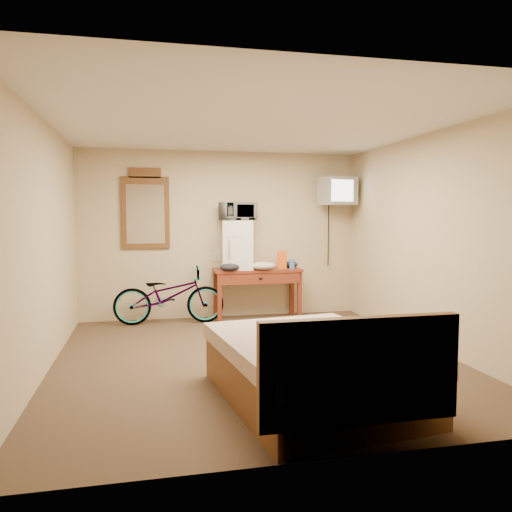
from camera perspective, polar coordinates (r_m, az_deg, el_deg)
name	(u,v)px	position (r m, az deg, el deg)	size (l,w,h in m)	color
room	(254,243)	(5.31, -0.23, 1.46)	(4.60, 4.64, 2.50)	#493624
desk	(258,277)	(7.42, 0.20, -2.46)	(1.31, 0.52, 0.75)	maroon
mini_fridge	(238,245)	(7.36, -2.09, 1.28)	(0.50, 0.49, 0.72)	white
microwave	(238,211)	(7.35, -2.10, 5.12)	(0.48, 0.33, 0.27)	white
snack_bag	(282,260)	(7.49, 2.99, -0.41)	(0.13, 0.08, 0.27)	#EC5915
blue_cup	(292,264)	(7.45, 4.14, -0.93)	(0.08, 0.08, 0.14)	#386CC1
cloth_cream	(263,266)	(7.29, 0.77, -1.13)	(0.38, 0.30, 0.12)	silver
cloth_dark_a	(230,267)	(7.16, -3.05, -1.28)	(0.29, 0.22, 0.11)	black
cloth_dark_b	(291,264)	(7.61, 3.99, -0.97)	(0.21, 0.18, 0.10)	black
crt_television	(337,191)	(7.76, 9.28, 7.33)	(0.58, 0.64, 0.42)	black
wall_mirror	(145,210)	(7.45, -12.53, 5.19)	(0.69, 0.04, 1.17)	brown
bicycle	(169,295)	(7.23, -9.91, -4.45)	(0.54, 1.56, 0.82)	black
bed	(315,368)	(4.21, 6.78, -12.62)	(1.62, 2.02, 0.90)	brown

